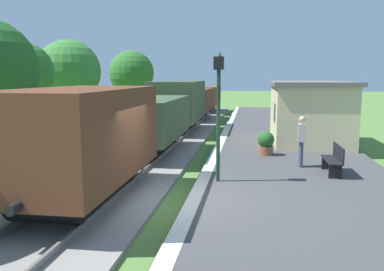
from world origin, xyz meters
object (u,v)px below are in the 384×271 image
bench_near_hut (334,159)px  potted_planter (266,143)px  lamp_post_near (219,93)px  station_hut (309,111)px  person_waiting (301,139)px  tree_field_distant (131,73)px  freight_train (175,108)px  tree_trackside_far (23,73)px  tree_field_left (69,71)px

bench_near_hut → potted_planter: (-2.00, 2.79, 0.00)m
lamp_post_near → station_hut: bearing=65.5°
station_hut → bench_near_hut: (-0.05, -6.40, -0.93)m
person_waiting → potted_planter: bearing=-55.8°
bench_near_hut → tree_field_distant: tree_field_distant is taller
freight_train → potted_planter: size_ratio=35.59×
tree_trackside_far → bench_near_hut: bearing=-25.4°
lamp_post_near → tree_field_distant: size_ratio=0.68×
person_waiting → potted_planter: size_ratio=1.87×
tree_field_left → tree_trackside_far: bearing=-87.0°
bench_near_hut → lamp_post_near: 4.31m
tree_field_left → station_hut: bearing=-23.5°
freight_train → station_hut: (6.80, -2.71, 0.13)m
potted_planter → tree_field_left: bearing=141.7°
freight_train → tree_field_distant: size_ratio=6.01×
person_waiting → bench_near_hut: bearing=140.5°
station_hut → lamp_post_near: 8.64m
potted_planter → lamp_post_near: 4.91m
bench_near_hut → lamp_post_near: size_ratio=0.41×
potted_planter → tree_field_left: size_ratio=0.16×
bench_near_hut → tree_field_left: 19.63m
bench_near_hut → tree_trackside_far: size_ratio=0.30×
freight_train → lamp_post_near: lamp_post_near is taller
station_hut → tree_field_left: (-14.68, 6.38, 1.92)m
potted_planter → tree_field_distant: size_ratio=0.17×
freight_train → potted_planter: freight_train is taller
potted_planter → lamp_post_near: (-1.51, -4.19, 2.08)m
potted_planter → tree_field_distant: (-10.65, 17.59, 2.81)m
person_waiting → tree_trackside_far: (-13.40, 5.91, 2.27)m
person_waiting → tree_field_distant: tree_field_distant is taller
person_waiting → lamp_post_near: bearing=45.7°
bench_near_hut → person_waiting: size_ratio=0.88×
person_waiting → tree_field_left: 18.32m
person_waiting → tree_field_distant: 22.89m
potted_planter → tree_field_left: tree_field_left is taller
freight_train → person_waiting: freight_train is taller
tree_field_distant → potted_planter: bearing=-58.8°
lamp_post_near → tree_trackside_far: size_ratio=0.74×
lamp_post_near → tree_field_left: (-11.12, 14.17, 0.77)m
station_hut → person_waiting: (-0.96, -5.52, -0.47)m
person_waiting → station_hut: bearing=-95.3°
freight_train → tree_field_left: 8.93m
freight_train → tree_field_distant: 12.88m
potted_planter → tree_trackside_far: bearing=162.0°
lamp_post_near → tree_field_left: tree_field_left is taller
potted_planter → lamp_post_near: size_ratio=0.25×
person_waiting → tree_trackside_far: size_ratio=0.34×
person_waiting → potted_planter: 2.25m
freight_train → station_hut: bearing=-21.7°
bench_near_hut → potted_planter: size_ratio=1.64×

